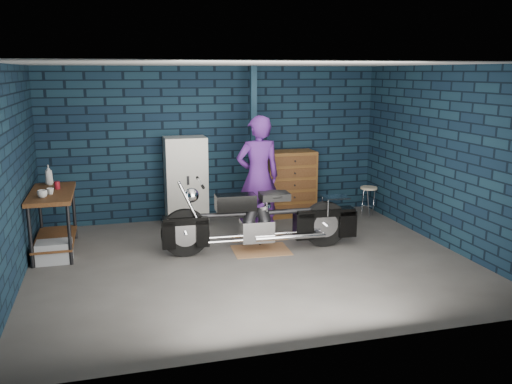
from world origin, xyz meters
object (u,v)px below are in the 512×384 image
person (258,177)px  tool_chest (290,184)px  locker (186,181)px  storage_bin (54,252)px  shop_stool (368,202)px  motorcycle (261,215)px  workbench (54,222)px

person → tool_chest: bearing=-131.7°
locker → storage_bin: bearing=-143.9°
shop_stool → storage_bin: bearing=-168.7°
motorcycle → storage_bin: (-2.92, 0.28, -0.40)m
workbench → tool_chest: size_ratio=1.17×
storage_bin → tool_chest: 4.28m
person → shop_stool: person is taller
workbench → person: (3.09, -0.03, 0.52)m
storage_bin → tool_chest: size_ratio=0.40×
workbench → motorcycle: 3.03m
tool_chest → shop_stool: bearing=-18.3°
workbench → motorcycle: motorcycle is taller
person → tool_chest: size_ratio=1.62×
motorcycle → shop_stool: motorcycle is taller
storage_bin → shop_stool: (5.34, 1.06, 0.13)m
workbench → person: person is taller
tool_chest → shop_stool: tool_chest is taller
storage_bin → person: bearing=7.9°
tool_chest → shop_stool: 1.47m
person → storage_bin: (-3.07, -0.42, -0.82)m
storage_bin → motorcycle: bearing=-5.6°
tool_chest → storage_bin: bearing=-159.2°
workbench → storage_bin: (0.02, -0.45, -0.31)m
workbench → motorcycle: (2.94, -0.74, 0.09)m
motorcycle → person: 0.84m
tool_chest → shop_stool: size_ratio=2.17×
tool_chest → locker: bearing=180.0°
workbench → locker: 2.37m
tool_chest → person: bearing=-129.8°
tool_chest → shop_stool: (1.36, -0.45, -0.32)m
workbench → person: bearing=-0.6°
motorcycle → shop_stool: 2.79m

